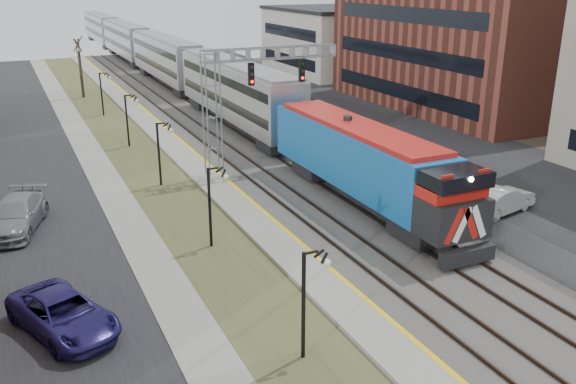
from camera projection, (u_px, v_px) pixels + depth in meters
street_west at (26, 170)px, 40.98m from camera, size 7.00×120.00×0.04m
sidewalk at (95, 162)px, 42.76m from camera, size 2.00×120.00×0.08m
grass_median at (138, 157)px, 43.96m from camera, size 4.00×120.00×0.06m
platform at (178, 151)px, 45.12m from camera, size 2.00×120.00×0.24m
ballast_bed at (241, 143)px, 47.11m from camera, size 8.00×120.00×0.20m
parking_lot at (373, 129)px, 51.90m from camera, size 16.00×120.00×0.04m
platform_edge at (190, 148)px, 45.43m from camera, size 0.24×120.00×0.01m
track_near at (217, 144)px, 46.26m from camera, size 1.58×120.00×0.15m
track_far at (259, 139)px, 47.65m from camera, size 1.58×120.00×0.15m
train at (159, 58)px, 73.86m from camera, size 3.00×108.65×5.33m
signal_gantry at (237, 90)px, 38.18m from camera, size 9.00×1.07×8.15m
lampposts at (208, 206)px, 29.02m from camera, size 0.14×62.14×4.00m
fence at (290, 129)px, 48.54m from camera, size 0.04×120.00×1.60m
buildings_east at (540, 50)px, 52.08m from camera, size 16.00×76.00×15.00m
bare_trees at (0, 121)px, 42.96m from camera, size 12.30×42.30×5.95m
car_lot_b at (500, 200)px, 33.38m from camera, size 4.86×2.61×1.52m
car_lot_c at (445, 186)px, 35.80m from camera, size 5.57×3.70×1.42m
car_lot_d at (446, 168)px, 39.10m from camera, size 4.84×2.32×1.36m
car_lot_e at (370, 143)px, 44.93m from camera, size 4.10×1.81×1.37m
car_lot_f at (305, 106)px, 56.83m from camera, size 5.26×2.83×1.65m
car_street_a at (63, 315)px, 22.22m from camera, size 4.14×5.65×1.43m
car_street_b at (16, 215)px, 31.12m from camera, size 3.87×6.06×1.63m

